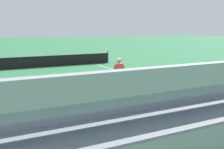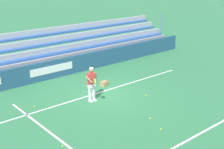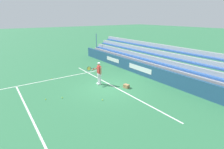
# 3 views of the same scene
# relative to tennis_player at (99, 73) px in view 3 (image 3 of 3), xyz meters

# --- Properties ---
(ground_plane) EXTENTS (160.00, 160.00, 0.00)m
(ground_plane) POSITION_rel_tennis_player_xyz_m (-0.94, -0.14, -0.89)
(ground_plane) COLOR #337A4C
(court_baseline_white) EXTENTS (12.00, 0.10, 0.01)m
(court_baseline_white) POSITION_rel_tennis_player_xyz_m (-0.94, -0.64, -0.89)
(court_baseline_white) COLOR white
(court_baseline_white) RESTS_ON ground
(court_sideline_white) EXTENTS (0.10, 12.00, 0.01)m
(court_sideline_white) POSITION_rel_tennis_player_xyz_m (3.17, 3.86, -0.89)
(court_sideline_white) COLOR white
(court_sideline_white) RESTS_ON ground
(court_service_line_white) EXTENTS (8.22, 0.10, 0.01)m
(court_service_line_white) POSITION_rel_tennis_player_xyz_m (-0.94, 5.36, -0.89)
(court_service_line_white) COLOR white
(court_service_line_white) RESTS_ON ground
(back_wall_sponsor_board) EXTENTS (21.16, 0.25, 1.10)m
(back_wall_sponsor_board) POSITION_rel_tennis_player_xyz_m (-0.93, -4.27, -0.34)
(back_wall_sponsor_board) COLOR navy
(back_wall_sponsor_board) RESTS_ON ground
(bleacher_stand) EXTENTS (20.10, 2.40, 2.95)m
(bleacher_stand) POSITION_rel_tennis_player_xyz_m (-0.94, -6.09, -0.17)
(bleacher_stand) COLOR #9EA3A8
(bleacher_stand) RESTS_ON ground
(tennis_player) EXTENTS (0.62, 0.98, 1.71)m
(tennis_player) POSITION_rel_tennis_player_xyz_m (0.00, 0.00, 0.00)
(tennis_player) COLOR silver
(tennis_player) RESTS_ON ground
(ball_box_cardboard) EXTENTS (0.46, 0.39, 0.26)m
(ball_box_cardboard) POSITION_rel_tennis_player_xyz_m (-1.80, -1.26, -0.76)
(ball_box_cardboard) COLOR #A87F51
(ball_box_cardboard) RESTS_ON ground
(tennis_ball_near_player) EXTENTS (0.07, 0.07, 0.07)m
(tennis_ball_near_player) POSITION_rel_tennis_player_xyz_m (3.34, 2.67, -0.86)
(tennis_ball_near_player) COLOR #CCE533
(tennis_ball_near_player) RESTS_ON ground
(tennis_ball_far_right) EXTENTS (0.07, 0.07, 0.07)m
(tennis_ball_far_right) POSITION_rel_tennis_player_xyz_m (2.52, -1.18, -0.86)
(tennis_ball_far_right) COLOR #CCE533
(tennis_ball_far_right) RESTS_ON ground
(tennis_ball_on_baseline) EXTENTS (0.07, 0.07, 0.07)m
(tennis_ball_on_baseline) POSITION_rel_tennis_player_xyz_m (-0.38, 4.16, -0.86)
(tennis_ball_on_baseline) COLOR #CCE533
(tennis_ball_on_baseline) RESTS_ON ground
(tennis_ball_by_box) EXTENTS (0.07, 0.07, 0.07)m
(tennis_ball_by_box) POSITION_rel_tennis_player_xyz_m (-0.75, 3.22, -0.86)
(tennis_ball_by_box) COLOR #CCE533
(tennis_ball_by_box) RESTS_ON ground
(tennis_ball_far_left) EXTENTS (0.07, 0.07, 0.07)m
(tennis_ball_far_left) POSITION_rel_tennis_player_xyz_m (-2.51, 1.26, -0.86)
(tennis_ball_far_left) COLOR #CCE533
(tennis_ball_far_left) RESTS_ON ground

